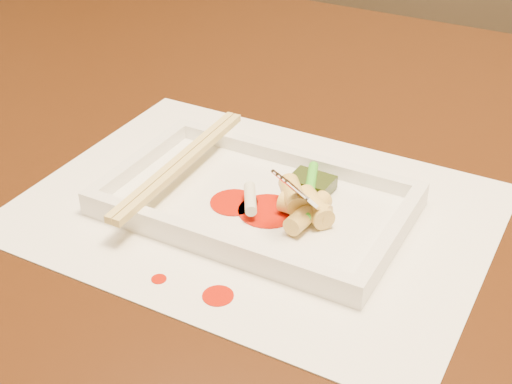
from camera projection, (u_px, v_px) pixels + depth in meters
The scene contains 21 objects.
table at pixel (238, 219), 0.79m from camera, with size 1.40×0.90×0.75m.
placemat at pixel (256, 210), 0.63m from camera, with size 0.40×0.30×0.00m, color white.
sauce_splatter_a at pixel (218, 296), 0.53m from camera, with size 0.02×0.02×0.00m, color #B71505.
sauce_splatter_b at pixel (159, 279), 0.55m from camera, with size 0.01×0.01×0.00m, color #B71505.
plate_base at pixel (256, 205), 0.63m from camera, with size 0.26×0.16×0.01m, color white.
plate_rim_far at pixel (293, 157), 0.67m from camera, with size 0.26×0.01×0.01m, color white.
plate_rim_near at pixel (212, 240), 0.57m from camera, with size 0.26×0.01×0.01m, color white.
plate_rim_left at pixel (140, 161), 0.67m from camera, with size 0.01×0.14×0.01m, color white.
plate_rim_right at pixel (392, 235), 0.57m from camera, with size 0.01×0.14×0.01m, color white.
veg_piece at pixel (312, 183), 0.64m from camera, with size 0.04×0.03×0.01m, color black.
scallion_white at pixel (250, 198), 0.61m from camera, with size 0.01×0.01×0.04m, color #EAEACC.
scallion_green at pixel (310, 191), 0.61m from camera, with size 0.01×0.01×0.09m, color green.
chopstick_a at pixel (177, 162), 0.65m from camera, with size 0.01×0.21×0.01m, color #DABF6D.
chopstick_b at pixel (184, 164), 0.64m from camera, with size 0.01×0.21×0.01m, color #DABF6D.
fork at pixel (344, 137), 0.57m from camera, with size 0.09×0.10×0.14m, color silver, non-canonical shape.
sauce_blob_0 at pixel (268, 211), 0.61m from camera, with size 0.05×0.05×0.00m, color #B71505.
sauce_blob_1 at pixel (234, 202), 0.62m from camera, with size 0.04×0.04×0.00m, color #B71505.
rice_cake_0 at pixel (305, 208), 0.60m from camera, with size 0.02×0.02×0.04m, color #EBD26E.
rice_cake_1 at pixel (308, 213), 0.59m from camera, with size 0.02×0.02×0.05m, color #EBD26E.
rice_cake_2 at pixel (293, 194), 0.60m from camera, with size 0.02×0.02×0.04m, color #EBD26E.
rice_cake_3 at pixel (314, 207), 0.60m from camera, with size 0.02×0.02×0.04m, color #EBD26E.
Camera 1 is at (0.33, -0.56, 1.11)m, focal length 50.00 mm.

